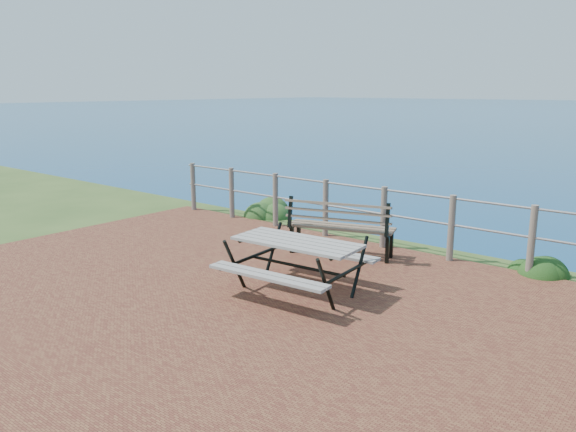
{
  "coord_description": "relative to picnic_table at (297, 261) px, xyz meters",
  "views": [
    {
      "loc": [
        4.4,
        -4.47,
        2.55
      ],
      "look_at": [
        -0.61,
        1.65,
        0.75
      ],
      "focal_mm": 35.0,
      "sensor_mm": 36.0,
      "label": 1
    }
  ],
  "objects": [
    {
      "name": "shrub_lip_east",
      "position": [
        2.14,
        2.94,
        -0.44
      ],
      "size": [
        0.71,
        0.71,
        0.43
      ],
      "primitive_type": "ellipsoid",
      "color": "#214114",
      "rests_on": "ground"
    },
    {
      "name": "park_bench",
      "position": [
        -0.49,
        1.72,
        0.17
      ],
      "size": [
        1.68,
        0.89,
        0.92
      ],
      "rotation": [
        0.0,
        0.0,
        0.31
      ],
      "color": "brown",
      "rests_on": "ground"
    },
    {
      "name": "picnic_table",
      "position": [
        0.0,
        0.0,
        0.0
      ],
      "size": [
        1.66,
        1.39,
        0.68
      ],
      "rotation": [
        0.0,
        0.0,
        0.08
      ],
      "color": "gray",
      "rests_on": "ground"
    },
    {
      "name": "ground",
      "position": [
        -0.21,
        -0.83,
        -0.44
      ],
      "size": [
        10.0,
        7.0,
        0.12
      ],
      "primitive_type": "cube",
      "color": "brown",
      "rests_on": "ground"
    },
    {
      "name": "shrub_lip_west",
      "position": [
        -3.14,
        3.19,
        -0.44
      ],
      "size": [
        0.79,
        0.79,
        0.54
      ],
      "primitive_type": "ellipsoid",
      "color": "#25491B",
      "rests_on": "ground"
    },
    {
      "name": "safety_railing",
      "position": [
        -0.21,
        2.52,
        0.14
      ],
      "size": [
        9.4,
        0.1,
        1.0
      ],
      "color": "#6B5B4C",
      "rests_on": "ground"
    }
  ]
}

